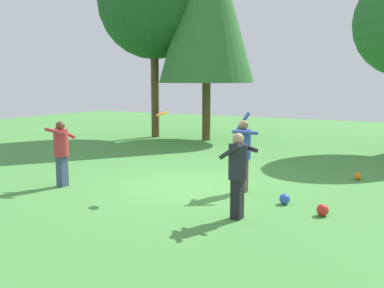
{
  "coord_description": "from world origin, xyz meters",
  "views": [
    {
      "loc": [
        4.94,
        -8.92,
        2.5
      ],
      "look_at": [
        0.11,
        -0.12,
        1.05
      ],
      "focal_mm": 40.79,
      "sensor_mm": 36.0,
      "label": 1
    }
  ],
  "objects_px": {
    "person_bystander": "(238,169)",
    "tree_far_left": "(154,3)",
    "frisbee": "(162,114)",
    "ball_blue": "(285,199)",
    "person_thrower": "(243,150)",
    "ball_orange": "(358,176)",
    "person_catcher": "(61,148)",
    "ball_red": "(323,210)"
  },
  "relations": [
    {
      "from": "frisbee",
      "to": "tree_far_left",
      "type": "xyz_separation_m",
      "value": [
        -5.68,
        8.29,
        4.07
      ]
    },
    {
      "from": "ball_blue",
      "to": "ball_orange",
      "type": "height_order",
      "value": "ball_blue"
    },
    {
      "from": "frisbee",
      "to": "ball_red",
      "type": "bearing_deg",
      "value": 0.65
    },
    {
      "from": "person_bystander",
      "to": "tree_far_left",
      "type": "xyz_separation_m",
      "value": [
        -7.86,
        9.17,
        4.93
      ]
    },
    {
      "from": "person_thrower",
      "to": "ball_orange",
      "type": "xyz_separation_m",
      "value": [
        2.11,
        2.56,
        -0.88
      ]
    },
    {
      "from": "person_bystander",
      "to": "ball_orange",
      "type": "xyz_separation_m",
      "value": [
        1.47,
        4.41,
        -0.84
      ]
    },
    {
      "from": "person_thrower",
      "to": "ball_blue",
      "type": "xyz_separation_m",
      "value": [
        1.13,
        -0.51,
        -0.87
      ]
    },
    {
      "from": "person_bystander",
      "to": "frisbee",
      "type": "relative_size",
      "value": 4.22
    },
    {
      "from": "frisbee",
      "to": "tree_far_left",
      "type": "relative_size",
      "value": 0.05
    },
    {
      "from": "frisbee",
      "to": "ball_blue",
      "type": "bearing_deg",
      "value": 9.98
    },
    {
      "from": "person_thrower",
      "to": "ball_red",
      "type": "relative_size",
      "value": 7.99
    },
    {
      "from": "frisbee",
      "to": "ball_orange",
      "type": "height_order",
      "value": "frisbee"
    },
    {
      "from": "person_catcher",
      "to": "frisbee",
      "type": "distance_m",
      "value": 2.67
    },
    {
      "from": "person_thrower",
      "to": "ball_red",
      "type": "bearing_deg",
      "value": 122.31
    },
    {
      "from": "person_catcher",
      "to": "ball_red",
      "type": "bearing_deg",
      "value": -7.54
    },
    {
      "from": "person_thrower",
      "to": "ball_blue",
      "type": "bearing_deg",
      "value": 123.43
    },
    {
      "from": "ball_blue",
      "to": "frisbee",
      "type": "bearing_deg",
      "value": -170.02
    },
    {
      "from": "ball_red",
      "to": "tree_far_left",
      "type": "xyz_separation_m",
      "value": [
        -9.21,
        8.25,
        5.75
      ]
    },
    {
      "from": "person_bystander",
      "to": "ball_red",
      "type": "bearing_deg",
      "value": -123.98
    },
    {
      "from": "person_thrower",
      "to": "person_catcher",
      "type": "distance_m",
      "value": 4.29
    },
    {
      "from": "ball_red",
      "to": "ball_orange",
      "type": "xyz_separation_m",
      "value": [
        0.12,
        3.5,
        -0.02
      ]
    },
    {
      "from": "ball_blue",
      "to": "ball_red",
      "type": "xyz_separation_m",
      "value": [
        0.86,
        -0.43,
        0.0
      ]
    },
    {
      "from": "ball_red",
      "to": "ball_orange",
      "type": "bearing_deg",
      "value": 88.02
    },
    {
      "from": "ball_red",
      "to": "tree_far_left",
      "type": "height_order",
      "value": "tree_far_left"
    },
    {
      "from": "person_catcher",
      "to": "ball_blue",
      "type": "relative_size",
      "value": 7.11
    },
    {
      "from": "person_thrower",
      "to": "person_catcher",
      "type": "height_order",
      "value": "person_thrower"
    },
    {
      "from": "ball_orange",
      "to": "person_thrower",
      "type": "bearing_deg",
      "value": -129.5
    },
    {
      "from": "person_catcher",
      "to": "ball_blue",
      "type": "distance_m",
      "value": 5.3
    },
    {
      "from": "person_catcher",
      "to": "ball_orange",
      "type": "relative_size",
      "value": 8.19
    },
    {
      "from": "person_bystander",
      "to": "person_thrower",
      "type": "bearing_deg",
      "value": -48.87
    },
    {
      "from": "person_catcher",
      "to": "ball_blue",
      "type": "xyz_separation_m",
      "value": [
        5.13,
        1.06,
        -0.81
      ]
    },
    {
      "from": "ball_red",
      "to": "tree_far_left",
      "type": "bearing_deg",
      "value": 138.12
    },
    {
      "from": "person_catcher",
      "to": "frisbee",
      "type": "xyz_separation_m",
      "value": [
        2.46,
        0.6,
        0.87
      ]
    },
    {
      "from": "person_bystander",
      "to": "ball_orange",
      "type": "bearing_deg",
      "value": -86.54
    },
    {
      "from": "person_thrower",
      "to": "ball_blue",
      "type": "distance_m",
      "value": 1.52
    },
    {
      "from": "person_thrower",
      "to": "frisbee",
      "type": "distance_m",
      "value": 1.99
    },
    {
      "from": "person_thrower",
      "to": "person_bystander",
      "type": "bearing_deg",
      "value": 76.77
    },
    {
      "from": "ball_red",
      "to": "person_catcher",
      "type": "bearing_deg",
      "value": -173.93
    },
    {
      "from": "ball_blue",
      "to": "person_catcher",
      "type": "bearing_deg",
      "value": -168.27
    },
    {
      "from": "frisbee",
      "to": "ball_blue",
      "type": "distance_m",
      "value": 3.19
    },
    {
      "from": "frisbee",
      "to": "ball_red",
      "type": "xyz_separation_m",
      "value": [
        3.52,
        0.04,
        -1.68
      ]
    },
    {
      "from": "person_thrower",
      "to": "ball_orange",
      "type": "relative_size",
      "value": 9.46
    }
  ]
}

